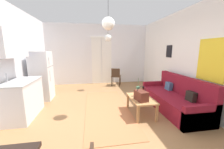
% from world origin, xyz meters
% --- Properties ---
extents(ground_plane, '(5.32, 7.23, 0.10)m').
position_xyz_m(ground_plane, '(0.00, 0.00, -0.05)').
color(ground_plane, '#996D44').
extents(wall_back, '(4.92, 0.13, 2.80)m').
position_xyz_m(wall_back, '(0.01, 3.36, 1.39)').
color(wall_back, silver).
rests_on(wall_back, ground_plane).
extents(wall_right, '(0.12, 6.83, 2.80)m').
position_xyz_m(wall_right, '(2.41, -0.00, 1.40)').
color(wall_right, white).
rests_on(wall_right, ground_plane).
extents(area_rug, '(1.17, 2.98, 0.01)m').
position_xyz_m(area_rug, '(0.05, 0.35, 0.01)').
color(area_rug, '#B26B42').
rests_on(area_rug, ground_plane).
extents(couch, '(0.83, 2.12, 0.91)m').
position_xyz_m(couch, '(1.91, 0.05, 0.28)').
color(couch, maroon).
rests_on(couch, ground_plane).
extents(coffee_table, '(0.53, 0.89, 0.44)m').
position_xyz_m(coffee_table, '(0.87, -0.09, 0.38)').
color(coffee_table, '#B27F4C').
rests_on(coffee_table, ground_plane).
extents(bamboo_vase, '(0.10, 0.10, 0.48)m').
position_xyz_m(bamboo_vase, '(0.83, 0.03, 0.57)').
color(bamboo_vase, '#47704C').
rests_on(bamboo_vase, coffee_table).
extents(handbag, '(0.28, 0.36, 0.36)m').
position_xyz_m(handbag, '(0.80, -0.27, 0.56)').
color(handbag, '#512319').
rests_on(handbag, coffee_table).
extents(refrigerator, '(0.59, 0.65, 1.58)m').
position_xyz_m(refrigerator, '(-1.94, 1.45, 0.79)').
color(refrigerator, white).
rests_on(refrigerator, ground_plane).
extents(kitchen_counter, '(0.59, 1.13, 2.07)m').
position_xyz_m(kitchen_counter, '(-2.05, 0.25, 0.79)').
color(kitchen_counter, silver).
rests_on(kitchen_counter, ground_plane).
extents(accent_chair, '(0.53, 0.51, 0.81)m').
position_xyz_m(accent_chair, '(0.76, 2.70, 0.47)').
color(accent_chair, '#382619').
rests_on(accent_chair, ground_plane).
extents(pendant_lamp_near, '(0.29, 0.29, 0.75)m').
position_xyz_m(pendant_lamp_near, '(0.05, -0.03, 2.20)').
color(pendant_lamp_near, black).
extents(pendant_lamp_far, '(0.26, 0.26, 0.85)m').
position_xyz_m(pendant_lamp_far, '(0.34, 2.14, 2.08)').
color(pendant_lamp_far, black).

